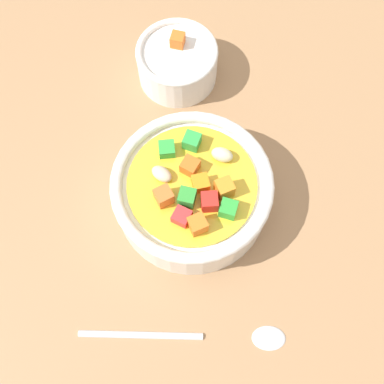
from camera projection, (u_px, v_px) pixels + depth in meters
The scene contains 4 objects.
ground_plane at pixel (192, 205), 56.95cm from camera, with size 140.00×140.00×2.00cm, color #9E754F.
soup_bowl_main at pixel (192, 191), 52.99cm from camera, with size 17.31×17.31×7.28cm.
spoon at pixel (204, 336), 50.12cm from camera, with size 21.23×6.65×0.75cm.
side_bowl_small at pixel (177, 62), 59.96cm from camera, with size 9.92×9.92×6.15cm.
Camera 1 is at (5.14, -19.11, 52.42)cm, focal length 45.68 mm.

